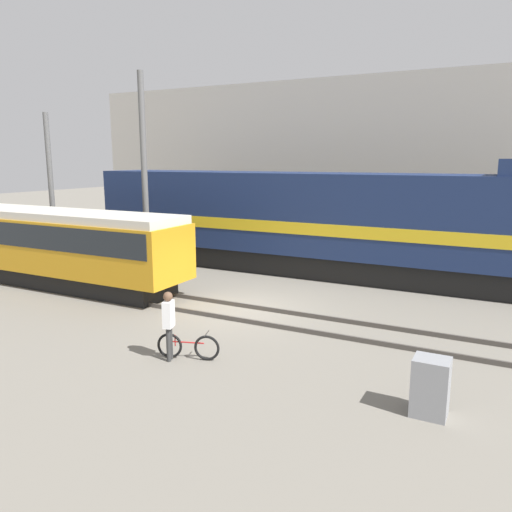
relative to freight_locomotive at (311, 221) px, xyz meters
The scene contains 11 objects.
ground_plane 6.65m from the freight_locomotive, 89.35° to the right, with size 120.00×120.00×0.00m, color slate.
track_near 7.13m from the freight_locomotive, 89.40° to the right, with size 60.00×1.50×0.14m.
track_far 2.28m from the freight_locomotive, ahead, with size 60.00×1.51×0.14m.
building_backdrop 9.49m from the freight_locomotive, 89.56° to the left, with size 34.48×6.00×9.41m.
freight_locomotive is the anchor object (origin of this frame).
streetcar 10.45m from the freight_locomotive, 139.65° to the right, with size 11.12×2.54×3.05m.
bicycle 10.89m from the freight_locomotive, 85.51° to the right, with size 1.60×0.65×0.73m.
person 11.02m from the freight_locomotive, 87.61° to the right, with size 0.32×0.41×1.81m.
utility_pole_left 12.80m from the freight_locomotive, 164.62° to the right, with size 0.25×0.25×7.24m.
utility_pole_center 7.53m from the freight_locomotive, 152.29° to the right, with size 0.26×0.26×8.70m.
signal_box 12.87m from the freight_locomotive, 57.89° to the right, with size 0.70×0.60×1.20m.
Camera 1 is at (7.86, -14.38, 5.06)m, focal length 35.00 mm.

